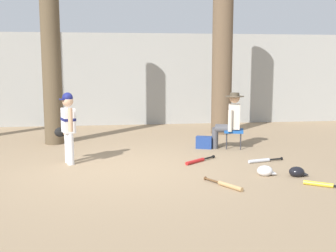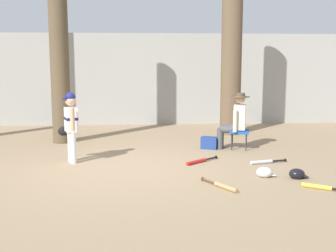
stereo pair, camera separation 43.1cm
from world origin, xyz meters
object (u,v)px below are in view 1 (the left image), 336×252
bat_aluminum_silver (262,160)px  batting_helmet_black (297,172)px  bat_wood_tan (227,185)px  bat_yellow_trainer (322,184)px  batting_helmet_white (265,171)px  handbag_beside_stool (204,142)px  bat_red_barrel (197,161)px  young_ballplayer (68,123)px  tree_near_player (51,54)px  tree_behind_spectator (222,67)px  folding_stool (234,132)px  seated_spectator (229,119)px

bat_aluminum_silver → batting_helmet_black: batting_helmet_black is taller
bat_aluminum_silver → bat_wood_tan: bearing=-125.9°
bat_yellow_trainer → batting_helmet_white: 0.96m
handbag_beside_stool → bat_red_barrel: 1.34m
young_ballplayer → tree_near_player: bearing=104.5°
bat_aluminum_silver → tree_behind_spectator: bearing=88.6°
bat_wood_tan → bat_aluminum_silver: same height
young_ballplayer → folding_stool: (3.39, 0.97, -0.38)m
young_ballplayer → folding_stool: size_ratio=2.63×
bat_red_barrel → batting_helmet_white: 1.38m
bat_aluminum_silver → batting_helmet_black: bearing=-77.6°
bat_wood_tan → batting_helmet_black: (1.29, 0.45, 0.04)m
seated_spectator → bat_yellow_trainer: seated_spectator is taller
tree_near_player → batting_helmet_white: 5.39m
bat_yellow_trainer → batting_helmet_white: size_ratio=2.07×
tree_behind_spectator → young_ballplayer: bearing=-141.0°
tree_near_player → handbag_beside_stool: bearing=-16.9°
tree_near_player → tree_behind_spectator: size_ratio=1.13×
folding_stool → seated_spectator: 0.29m
young_ballplayer → bat_aluminum_silver: young_ballplayer is taller
tree_near_player → batting_helmet_white: bearing=-40.9°
tree_near_player → bat_red_barrel: size_ratio=7.22×
bat_red_barrel → folding_stool: bearing=49.2°
bat_wood_tan → batting_helmet_white: (0.79, 0.58, 0.04)m
tree_behind_spectator → handbag_beside_stool: tree_behind_spectator is taller
folding_stool → batting_helmet_white: (-0.12, -2.23, -0.29)m
bat_wood_tan → batting_helmet_black: bearing=19.3°
handbag_beside_stool → bat_red_barrel: size_ratio=0.51×
bat_red_barrel → batting_helmet_black: (1.42, -1.15, 0.04)m
tree_behind_spectator → bat_wood_tan: bearing=-103.5°
tree_behind_spectator → bat_yellow_trainer: 5.21m
tree_behind_spectator → seated_spectator: tree_behind_spectator is taller
tree_near_player → batting_helmet_white: (3.80, -3.29, -1.95)m
bat_yellow_trainer → folding_stool: bearing=99.7°
tree_near_player → tree_behind_spectator: (4.14, 0.91, -0.29)m
seated_spectator → bat_wood_tan: seated_spectator is taller
tree_behind_spectator → folding_stool: (-0.23, -1.96, -1.37)m
handbag_beside_stool → bat_red_barrel: bearing=-107.7°
handbag_beside_stool → batting_helmet_black: bearing=-67.4°
tree_behind_spectator → seated_spectator: 2.24m
seated_spectator → batting_helmet_black: seated_spectator is taller
bat_red_barrel → batting_helmet_white: batting_helmet_white is taller
tree_near_player → bat_yellow_trainer: (4.42, -4.02, -1.99)m
bat_red_barrel → bat_aluminum_silver: size_ratio=0.92×
bat_yellow_trainer → tree_near_player: bearing=137.7°
tree_behind_spectator → seated_spectator: size_ratio=3.54×
handbag_beside_stool → batting_helmet_white: handbag_beside_stool is taller
bat_red_barrel → batting_helmet_black: batting_helmet_black is taller
bat_red_barrel → handbag_beside_stool: bearing=72.3°
handbag_beside_stool → young_ballplayer: bearing=-159.4°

